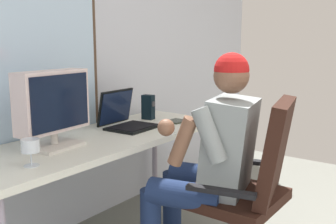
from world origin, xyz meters
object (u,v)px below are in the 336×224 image
at_px(office_chair, 253,178).
at_px(desk_speaker, 148,107).
at_px(person_seated, 208,158).
at_px(laptop, 125,118).
at_px(desk, 103,145).
at_px(cd_case, 176,121).
at_px(crt_monitor, 53,104).
at_px(wine_glass, 30,147).

xyz_separation_m(office_chair, desk_speaker, (0.36, 1.02, 0.24)).
xyz_separation_m(person_seated, laptop, (0.10, 0.72, 0.13)).
distance_m(desk, office_chair, 0.94).
distance_m(desk, person_seated, 0.68).
xyz_separation_m(laptop, cd_case, (0.36, -0.17, -0.06)).
bearing_deg(cd_case, laptop, 154.02).
relative_size(desk, crt_monitor, 4.11).
bearing_deg(desk, person_seated, -75.25).
relative_size(office_chair, person_seated, 0.81).
relative_size(office_chair, wine_glass, 7.61).
distance_m(crt_monitor, desk_speaker, 0.94).
bearing_deg(laptop, desk, -167.12).
relative_size(person_seated, wine_glass, 9.41).
bearing_deg(desk_speaker, wine_glass, -167.42).
bearing_deg(crt_monitor, person_seated, -53.72).
xyz_separation_m(office_chair, person_seated, (-0.05, 0.25, 0.08)).
xyz_separation_m(crt_monitor, cd_case, (0.97, -0.14, -0.24)).
distance_m(wine_glass, cd_case, 1.25).
height_order(office_chair, crt_monitor, crt_monitor).
bearing_deg(person_seated, laptop, 81.93).
bearing_deg(person_seated, cd_case, 49.95).
distance_m(person_seated, wine_glass, 0.95).
xyz_separation_m(desk, wine_glass, (-0.61, -0.15, 0.15)).
relative_size(person_seated, cd_case, 8.17).
xyz_separation_m(crt_monitor, wine_glass, (-0.28, -0.19, -0.15)).
height_order(wine_glass, desk_speaker, desk_speaker).
distance_m(wine_glass, desk_speaker, 1.23).
height_order(crt_monitor, cd_case, crt_monitor).
bearing_deg(wine_glass, cd_case, 2.00).
bearing_deg(office_chair, person_seated, 102.05).
distance_m(person_seated, laptop, 0.74).
bearing_deg(wine_glass, person_seated, -32.61).
bearing_deg(crt_monitor, cd_case, -8.44).
bearing_deg(desk, laptop, 12.88).
relative_size(office_chair, laptop, 2.98).
height_order(desk, desk_speaker, desk_speaker).
bearing_deg(office_chair, crt_monitor, 120.80).
relative_size(laptop, desk_speaker, 1.82).
bearing_deg(person_seated, office_chair, -77.95).
distance_m(office_chair, laptop, 0.99).
xyz_separation_m(office_chair, crt_monitor, (-0.56, 0.94, 0.39)).
bearing_deg(crt_monitor, office_chair, -59.20).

